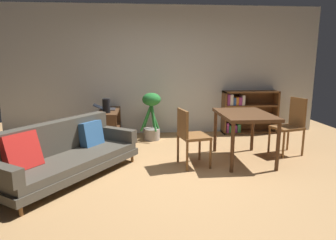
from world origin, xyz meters
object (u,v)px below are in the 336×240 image
(desk_speaker, at_px, (106,106))
(bookshelf, at_px, (245,112))
(open_laptop, at_px, (106,108))
(potted_floor_plant, at_px, (152,114))
(dining_chair_near, at_px, (190,134))
(dining_chair_far, at_px, (291,124))
(fabric_couch, at_px, (64,153))
(media_console, at_px, (109,126))
(dining_table, at_px, (245,119))

(desk_speaker, bearing_deg, bookshelf, 14.34)
(open_laptop, height_order, bookshelf, bookshelf)
(desk_speaker, bearing_deg, potted_floor_plant, 20.00)
(dining_chair_near, height_order, dining_chair_far, dining_chair_far)
(dining_chair_far, relative_size, bookshelf, 0.80)
(fabric_couch, distance_m, bookshelf, 4.05)
(dining_chair_near, bearing_deg, media_console, 131.37)
(open_laptop, bearing_deg, dining_chair_near, -48.71)
(fabric_couch, bearing_deg, dining_chair_far, 11.84)
(dining_chair_near, bearing_deg, dining_table, 11.60)
(potted_floor_plant, distance_m, dining_table, 1.98)
(media_console, xyz_separation_m, open_laptop, (-0.07, 0.08, 0.35))
(open_laptop, height_order, dining_chair_far, dining_chair_far)
(media_console, bearing_deg, potted_floor_plant, 2.65)
(media_console, distance_m, open_laptop, 0.36)
(fabric_couch, xyz_separation_m, open_laptop, (0.36, 1.92, 0.31))
(media_console, relative_size, dining_table, 0.94)
(dining_chair_far, distance_m, bookshelf, 1.58)
(potted_floor_plant, height_order, bookshelf, potted_floor_plant)
(desk_speaker, relative_size, dining_table, 0.24)
(media_console, relative_size, bookshelf, 0.87)
(media_console, relative_size, open_laptop, 2.36)
(fabric_couch, bearing_deg, desk_speaker, 75.23)
(dining_chair_far, bearing_deg, desk_speaker, 165.53)
(open_laptop, xyz_separation_m, desk_speaker, (0.06, -0.35, 0.10))
(dining_chair_near, bearing_deg, open_laptop, 131.29)
(dining_table, relative_size, dining_chair_far, 1.15)
(open_laptop, distance_m, bookshelf, 3.00)
(desk_speaker, distance_m, dining_chair_near, 1.87)
(dining_table, distance_m, bookshelf, 1.95)
(fabric_couch, distance_m, desk_speaker, 1.67)
(dining_chair_near, xyz_separation_m, dining_chair_far, (1.80, 0.45, 0.02))
(dining_table, bearing_deg, open_laptop, 148.25)
(dining_chair_far, bearing_deg, media_console, 160.99)
(dining_chair_far, bearing_deg, open_laptop, 160.07)
(dining_table, bearing_deg, desk_speaker, 154.42)
(open_laptop, distance_m, dining_table, 2.72)
(fabric_couch, relative_size, dining_table, 1.95)
(media_console, xyz_separation_m, desk_speaker, (-0.01, -0.27, 0.45))
(potted_floor_plant, relative_size, dining_chair_near, 1.09)
(open_laptop, distance_m, dining_chair_near, 2.16)
(fabric_couch, bearing_deg, dining_chair_near, 9.65)
(dining_chair_near, relative_size, dining_chair_far, 0.91)
(bookshelf, bearing_deg, potted_floor_plant, -168.08)
(potted_floor_plant, height_order, dining_chair_near, potted_floor_plant)
(desk_speaker, height_order, potted_floor_plant, potted_floor_plant)
(open_laptop, bearing_deg, potted_floor_plant, -2.76)
(potted_floor_plant, bearing_deg, dining_table, -44.55)
(dining_chair_near, height_order, bookshelf, bookshelf)
(open_laptop, xyz_separation_m, bookshelf, (2.97, 0.39, -0.18))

